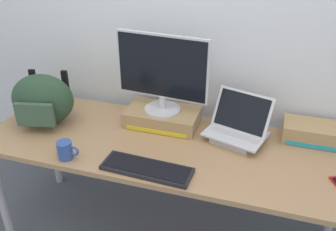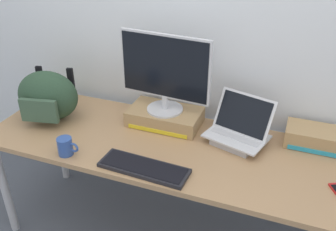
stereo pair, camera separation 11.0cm
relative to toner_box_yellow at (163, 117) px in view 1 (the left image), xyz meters
The scene contains 10 objects.
back_wall 0.60m from the toner_box_yellow, 68.90° to the left, with size 7.00×0.10×2.60m, color silver.
desk 0.25m from the toner_box_yellow, 64.35° to the right, with size 2.05×0.70×0.72m.
toner_box_yellow is the anchor object (origin of this frame).
desktop_monitor 0.28m from the toner_box_yellow, 96.26° to the right, with size 0.54×0.21×0.46m.
open_laptop 0.45m from the toner_box_yellow, ahead, with size 0.37×0.31×0.26m.
external_keyboard 0.46m from the toner_box_yellow, 81.81° to the right, with size 0.46×0.17×0.02m.
messenger_backpack 0.71m from the toner_box_yellow, 164.08° to the right, with size 0.40×0.32×0.31m.
coffee_mug 0.60m from the toner_box_yellow, 127.58° to the right, with size 0.12×0.08×0.10m.
plush_toy 0.77m from the toner_box_yellow, behind, with size 0.08×0.08×0.08m.
toner_box_cyan 0.85m from the toner_box_yellow, ahead, with size 0.32×0.18×0.10m.
Camera 1 is at (0.50, -1.62, 1.86)m, focal length 39.90 mm.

